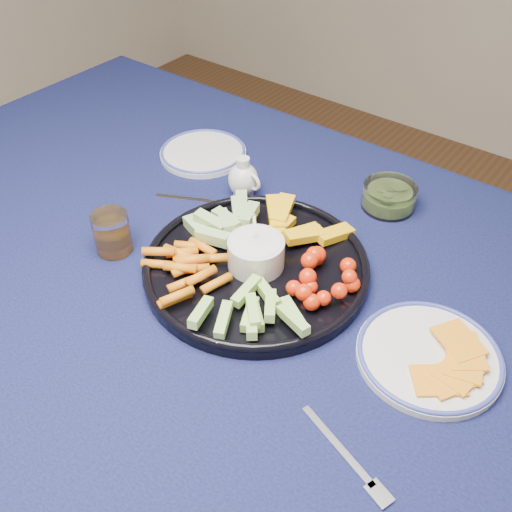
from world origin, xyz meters
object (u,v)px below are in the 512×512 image
Objects in this scene: cheese_plate at (429,354)px; side_plate_extra at (203,152)px; pickle_bowl at (389,197)px; juice_tumbler at (112,235)px; dining_table at (219,295)px; creamer_pitcher at (244,179)px; crudite_platter at (255,262)px.

cheese_plate reaches higher than side_plate_extra.
juice_tumbler is at bearing -128.30° from pickle_bowl.
juice_tumbler reaches higher than pickle_bowl.
juice_tumbler is (-0.17, -0.09, 0.12)m from dining_table.
cheese_plate is at bearing -18.98° from creamer_pitcher.
juice_tumbler is at bearing -155.42° from crudite_platter.
pickle_bowl reaches higher than cheese_plate.
dining_table is at bearing -164.48° from crudite_platter.
side_plate_extra is (-0.65, 0.23, -0.00)m from cheese_plate.
juice_tumbler is 0.40× the size of side_plate_extra.
pickle_bowl is at bearing 51.70° from juice_tumbler.
juice_tumbler is at bearing -75.51° from side_plate_extra.
creamer_pitcher is at bearing 74.39° from juice_tumbler.
crudite_platter is 3.71× the size of pickle_bowl.
dining_table is 0.24m from creamer_pitcher.
juice_tumbler reaches higher than side_plate_extra.
dining_table is 19.43× the size of creamer_pitcher.
side_plate_extra is (-0.33, 0.23, -0.01)m from crudite_platter.
creamer_pitcher reaches higher than cheese_plate.
creamer_pitcher is 0.81× the size of pickle_bowl.
creamer_pitcher is 0.51m from cheese_plate.
pickle_bowl reaches higher than side_plate_extra.
crudite_platter reaches higher than pickle_bowl.
creamer_pitcher is at bearing -150.92° from pickle_bowl.
creamer_pitcher reaches higher than dining_table.
side_plate_extra is (-0.26, 0.25, 0.10)m from dining_table.
creamer_pitcher is 1.10× the size of juice_tumbler.
cheese_plate is at bearing 3.48° from dining_table.
pickle_bowl is at bearing 126.66° from cheese_plate.
juice_tumbler is (-0.24, -0.11, 0.01)m from crudite_platter.
juice_tumbler is (-0.33, -0.42, 0.01)m from pickle_bowl.
creamer_pitcher is 0.29m from pickle_bowl.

